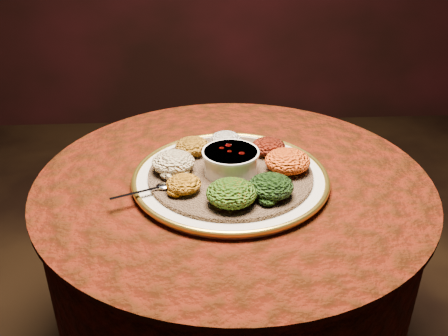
{
  "coord_description": "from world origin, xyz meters",
  "views": [
    {
      "loc": [
        -0.08,
        -1.05,
        1.35
      ],
      "look_at": [
        -0.02,
        0.0,
        0.76
      ],
      "focal_mm": 40.0,
      "sensor_mm": 36.0,
      "label": 1
    }
  ],
  "objects": [
    {
      "name": "portion_timatim",
      "position": [
        -0.14,
        -0.01,
        0.79
      ],
      "size": [
        0.1,
        0.1,
        0.05
      ],
      "primitive_type": "ellipsoid",
      "color": "maroon",
      "rests_on": "injera"
    },
    {
      "name": "portion_shiro",
      "position": [
        -0.1,
        0.08,
        0.78
      ],
      "size": [
        0.09,
        0.08,
        0.04
      ],
      "primitive_type": "ellipsoid",
      "color": "#A26513",
      "rests_on": "injera"
    },
    {
      "name": "portion_kik",
      "position": [
        -0.12,
        -0.1,
        0.78
      ],
      "size": [
        0.08,
        0.07,
        0.04
      ],
      "primitive_type": "ellipsoid",
      "color": "#BB6B10",
      "rests_on": "injera"
    },
    {
      "name": "spoon",
      "position": [
        -0.17,
        -0.09,
        0.77
      ],
      "size": [
        0.14,
        0.07,
        0.01
      ],
      "rotation": [
        0.0,
        0.0,
        -2.75
      ],
      "color": "silver",
      "rests_on": "injera"
    },
    {
      "name": "portion_tikil",
      "position": [
        0.13,
        -0.02,
        0.79
      ],
      "size": [
        0.11,
        0.1,
        0.05
      ],
      "primitive_type": "ellipsoid",
      "color": "#CB6C10",
      "rests_on": "injera"
    },
    {
      "name": "portion_mixveg",
      "position": [
        -0.02,
        -0.16,
        0.79
      ],
      "size": [
        0.11,
        0.1,
        0.05
      ],
      "primitive_type": "ellipsoid",
      "color": "#923409",
      "rests_on": "injera"
    },
    {
      "name": "stew_bowl",
      "position": [
        -0.01,
        -0.02,
        0.79
      ],
      "size": [
        0.13,
        0.13,
        0.06
      ],
      "color": "white",
      "rests_on": "injera"
    },
    {
      "name": "platter",
      "position": [
        -0.01,
        -0.02,
        0.75
      ],
      "size": [
        0.57,
        0.57,
        0.02
      ],
      "rotation": [
        0.0,
        0.0,
        -0.34
      ],
      "color": "beige",
      "rests_on": "table"
    },
    {
      "name": "injera",
      "position": [
        -0.01,
        -0.02,
        0.76
      ],
      "size": [
        0.46,
        0.46,
        0.01
      ],
      "primitive_type": "cylinder",
      "rotation": [
        0.0,
        0.0,
        -0.18
      ],
      "color": "#836041",
      "rests_on": "platter"
    },
    {
      "name": "portion_ayib",
      "position": [
        -0.01,
        0.11,
        0.78
      ],
      "size": [
        0.08,
        0.08,
        0.04
      ],
      "primitive_type": "ellipsoid",
      "color": "silver",
      "rests_on": "injera"
    },
    {
      "name": "portion_gomen",
      "position": [
        0.07,
        -0.13,
        0.79
      ],
      "size": [
        0.1,
        0.09,
        0.05
      ],
      "primitive_type": "ellipsoid",
      "color": "black",
      "rests_on": "injera"
    },
    {
      "name": "table",
      "position": [
        0.0,
        0.0,
        0.55
      ],
      "size": [
        0.96,
        0.96,
        0.73
      ],
      "color": "black",
      "rests_on": "ground"
    },
    {
      "name": "portion_kitfo",
      "position": [
        0.09,
        0.06,
        0.78
      ],
      "size": [
        0.09,
        0.08,
        0.04
      ],
      "primitive_type": "ellipsoid",
      "color": "black",
      "rests_on": "injera"
    }
  ]
}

